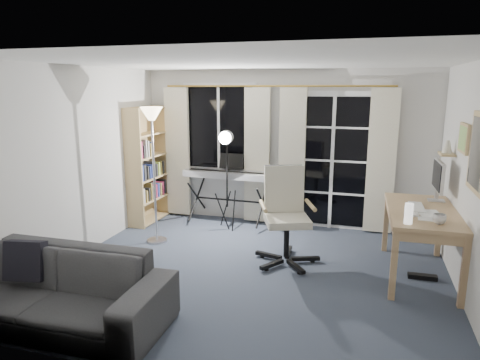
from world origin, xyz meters
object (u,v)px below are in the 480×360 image
keyboard_piano (229,175)px  studio_light (226,149)px  monitor (438,177)px  sofa (47,277)px  desk (422,218)px  torchiere_lamp (152,135)px  bookshelf (145,168)px  office_chair (285,206)px  mug (440,218)px

keyboard_piano → studio_light: size_ratio=0.93×
monitor → sofa: bearing=-146.3°
keyboard_piano → desk: (2.68, -1.20, -0.10)m
torchiere_lamp → studio_light: size_ratio=1.21×
bookshelf → monitor: bookshelf is taller
studio_light → office_chair: 1.48m
monitor → bookshelf: bearing=171.9°
torchiere_lamp → office_chair: torchiere_lamp is taller
keyboard_piano → monitor: (2.88, -0.75, 0.30)m
torchiere_lamp → bookshelf: bearing=125.6°
torchiere_lamp → desk: size_ratio=1.27×
bookshelf → desk: 4.12m
studio_light → sofa: (-0.76, -2.95, -0.80)m
bookshelf → office_chair: size_ratio=1.55×
office_chair → desk: (1.57, -0.03, -0.01)m
sofa → mug: bearing=23.0°
keyboard_piano → desk: size_ratio=0.97×
desk → sofa: 3.96m
studio_light → monitor: studio_light is taller
studio_light → monitor: (2.82, -0.46, -0.16)m
mug → bookshelf: bearing=160.4°
desk → sofa: size_ratio=0.66×
studio_light → sofa: 3.15m
keyboard_piano → office_chair: (1.11, -1.17, -0.09)m
bookshelf → keyboard_piano: bookshelf is taller
bookshelf → desk: size_ratio=1.24×
desk → sofa: sofa is taller
keyboard_piano → desk: bearing=-22.0°
torchiere_lamp → desk: bearing=-2.2°
desk → mug: mug is taller
bookshelf → torchiere_lamp: 1.20m
keyboard_piano → monitor: size_ratio=2.54×
desk → mug: 0.53m
office_chair → monitor: size_ratio=2.09×
torchiere_lamp → office_chair: bearing=-3.2°
office_chair → mug: bearing=-38.4°
torchiere_lamp → studio_light: bearing=44.8°
keyboard_piano → mug: (2.78, -1.70, 0.07)m
office_chair → sofa: office_chair is taller
desk → mug: bearing=-79.9°
office_chair → desk: bearing=-21.9°
keyboard_piano → monitor: monitor is taller
studio_light → monitor: size_ratio=2.73×
bookshelf → office_chair: (2.43, -0.93, -0.18)m
bookshelf → mug: 4.35m
office_chair → mug: 1.76m
torchiere_lamp → mug: (3.51, -0.63, -0.66)m
keyboard_piano → sofa: size_ratio=0.64×
office_chair → sofa: size_ratio=0.52×
studio_light → sofa: bearing=-109.2°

